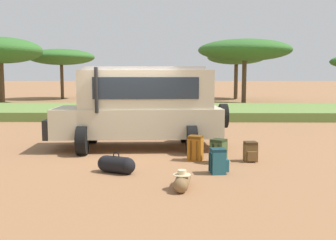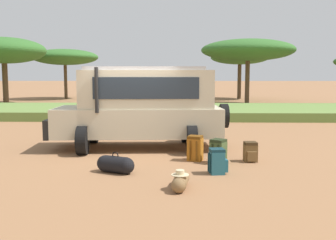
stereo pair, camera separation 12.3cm
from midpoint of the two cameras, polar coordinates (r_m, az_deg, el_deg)
ground_plane at (r=11.27m, az=-5.50°, el=-4.75°), size 320.00×320.00×0.00m
grass_bank at (r=21.99m, az=-2.36°, el=1.32°), size 120.00×7.00×0.44m
safari_vehicle at (r=11.81m, az=-4.16°, el=2.12°), size 5.42×2.95×2.44m
backpack_beside_front_wheel at (r=8.88m, az=6.91°, el=-5.98°), size 0.45×0.38×0.57m
backpack_cluster_center at (r=9.93m, az=7.02°, el=-4.54°), size 0.47×0.49×0.61m
backpack_near_rear_wheel at (r=10.18m, az=3.67°, el=-4.12°), size 0.44×0.48×0.65m
backpack_outermost at (r=10.26m, az=11.56°, el=-4.55°), size 0.34×0.41×0.51m
duffel_bag_low_black_case at (r=7.72m, az=1.64°, el=-8.80°), size 0.36×0.92×0.39m
duffel_bag_soft_canvas at (r=8.98m, az=-7.90°, el=-6.43°), size 0.89×0.61×0.48m
acacia_tree_left_mid at (r=33.19m, az=-23.31°, el=9.24°), size 6.34×6.50×5.12m
acacia_tree_centre_back at (r=38.69m, az=-15.32°, el=8.79°), size 6.21×6.27×4.68m
acacia_tree_right_mid at (r=30.87m, az=10.96°, el=9.91°), size 7.11×6.44×4.95m
acacia_tree_far_right at (r=37.87m, az=9.79°, el=8.90°), size 5.45×5.73×4.55m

